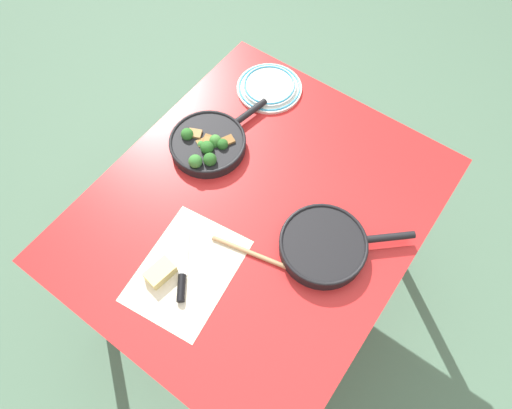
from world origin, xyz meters
The scene contains 9 objects.
ground_plane centered at (0.00, 0.00, 0.00)m, with size 14.00×14.00×0.00m, color #51755B.
dining_table_red centered at (0.00, 0.00, 0.69)m, with size 1.21×1.02×0.77m.
skillet_broccoli centered at (-0.10, -0.28, 0.80)m, with size 0.42×0.27×0.08m.
skillet_eggs centered at (0.00, 0.26, 0.80)m, with size 0.34×0.36×0.05m.
wooden_spoon centered at (0.13, 0.17, 0.78)m, with size 0.10×0.35×0.02m.
parchment_sheet centered at (0.31, -0.04, 0.77)m, with size 0.40×0.32×0.00m.
grater_knife centered at (0.32, -0.05, 0.78)m, with size 0.23×0.18×0.02m.
cheese_block centered at (0.36, -0.10, 0.79)m, with size 0.10×0.07×0.04m.
dinner_plate_stack centered at (-0.45, -0.26, 0.78)m, with size 0.25×0.25×0.03m.
Camera 1 is at (0.59, 0.42, 2.11)m, focal length 32.00 mm.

